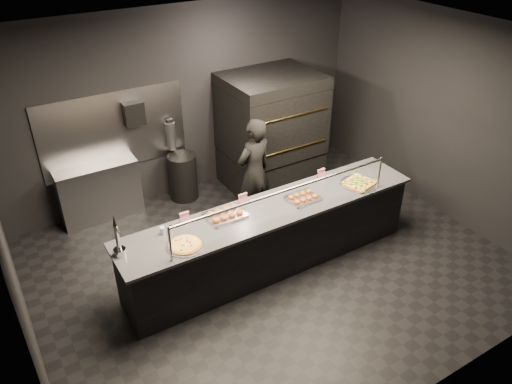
{
  "coord_description": "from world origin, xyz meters",
  "views": [
    {
      "loc": [
        -2.93,
        -4.4,
        4.39
      ],
      "look_at": [
        -0.12,
        0.2,
        1.09
      ],
      "focal_mm": 35.0,
      "sensor_mm": 36.0,
      "label": 1
    }
  ],
  "objects_px": {
    "worker": "(254,172)",
    "pizza_oven": "(271,131)",
    "towel_dispenser": "(133,113)",
    "service_counter": "(272,237)",
    "trash_bin": "(183,177)",
    "beer_tap": "(118,244)",
    "round_pizza": "(185,245)",
    "slider_tray_a": "(225,214)",
    "slider_tray_b": "(303,198)",
    "fire_extinguisher": "(171,135)",
    "prep_shelf": "(100,192)",
    "square_pizza": "(359,183)"
  },
  "relations": [
    {
      "from": "service_counter",
      "to": "slider_tray_b",
      "type": "distance_m",
      "value": 0.66
    },
    {
      "from": "round_pizza",
      "to": "trash_bin",
      "type": "height_order",
      "value": "round_pizza"
    },
    {
      "from": "beer_tap",
      "to": "towel_dispenser",
      "type": "bearing_deg",
      "value": 65.51
    },
    {
      "from": "slider_tray_b",
      "to": "square_pizza",
      "type": "xyz_separation_m",
      "value": [
        0.88,
        -0.09,
        -0.01
      ]
    },
    {
      "from": "round_pizza",
      "to": "worker",
      "type": "xyz_separation_m",
      "value": [
        1.65,
        1.22,
        -0.11
      ]
    },
    {
      "from": "fire_extinguisher",
      "to": "trash_bin",
      "type": "xyz_separation_m",
      "value": [
        0.07,
        -0.19,
        -0.68
      ]
    },
    {
      "from": "pizza_oven",
      "to": "worker",
      "type": "relative_size",
      "value": 1.15
    },
    {
      "from": "pizza_oven",
      "to": "prep_shelf",
      "type": "xyz_separation_m",
      "value": [
        -2.8,
        0.42,
        -0.52
      ]
    },
    {
      "from": "fire_extinguisher",
      "to": "trash_bin",
      "type": "bearing_deg",
      "value": -70.53
    },
    {
      "from": "beer_tap",
      "to": "round_pizza",
      "type": "bearing_deg",
      "value": -19.17
    },
    {
      "from": "towel_dispenser",
      "to": "square_pizza",
      "type": "height_order",
      "value": "towel_dispenser"
    },
    {
      "from": "towel_dispenser",
      "to": "slider_tray_a",
      "type": "distance_m",
      "value": 2.34
    },
    {
      "from": "slider_tray_a",
      "to": "beer_tap",
      "type": "bearing_deg",
      "value": -177.26
    },
    {
      "from": "fire_extinguisher",
      "to": "slider_tray_b",
      "type": "bearing_deg",
      "value": -71.74
    },
    {
      "from": "slider_tray_b",
      "to": "fire_extinguisher",
      "type": "bearing_deg",
      "value": 108.26
    },
    {
      "from": "beer_tap",
      "to": "round_pizza",
      "type": "distance_m",
      "value": 0.73
    },
    {
      "from": "prep_shelf",
      "to": "slider_tray_b",
      "type": "relative_size",
      "value": 2.62
    },
    {
      "from": "pizza_oven",
      "to": "round_pizza",
      "type": "relative_size",
      "value": 4.36
    },
    {
      "from": "square_pizza",
      "to": "trash_bin",
      "type": "height_order",
      "value": "square_pizza"
    },
    {
      "from": "towel_dispenser",
      "to": "worker",
      "type": "xyz_separation_m",
      "value": [
        1.27,
        -1.32,
        -0.72
      ]
    },
    {
      "from": "service_counter",
      "to": "towel_dispenser",
      "type": "distance_m",
      "value": 2.78
    },
    {
      "from": "square_pizza",
      "to": "service_counter",
      "type": "bearing_deg",
      "value": 174.81
    },
    {
      "from": "beer_tap",
      "to": "slider_tray_b",
      "type": "height_order",
      "value": "beer_tap"
    },
    {
      "from": "beer_tap",
      "to": "trash_bin",
      "type": "distance_m",
      "value": 2.79
    },
    {
      "from": "round_pizza",
      "to": "slider_tray_b",
      "type": "xyz_separation_m",
      "value": [
        1.73,
        0.12,
        0.01
      ]
    },
    {
      "from": "beer_tap",
      "to": "fire_extinguisher",
      "type": "bearing_deg",
      "value": 55.35
    },
    {
      "from": "fire_extinguisher",
      "to": "slider_tray_a",
      "type": "xyz_separation_m",
      "value": [
        -0.25,
        -2.25,
        -0.11
      ]
    },
    {
      "from": "beer_tap",
      "to": "worker",
      "type": "relative_size",
      "value": 0.32
    },
    {
      "from": "prep_shelf",
      "to": "square_pizza",
      "type": "height_order",
      "value": "square_pizza"
    },
    {
      "from": "prep_shelf",
      "to": "beer_tap",
      "type": "xyz_separation_m",
      "value": [
        -0.35,
        -2.23,
        0.62
      ]
    },
    {
      "from": "trash_bin",
      "to": "service_counter",
      "type": "bearing_deg",
      "value": -82.69
    },
    {
      "from": "round_pizza",
      "to": "trash_bin",
      "type": "distance_m",
      "value": 2.62
    },
    {
      "from": "worker",
      "to": "pizza_oven",
      "type": "bearing_deg",
      "value": -146.04
    },
    {
      "from": "round_pizza",
      "to": "pizza_oven",
      "type": "bearing_deg",
      "value": 39.66
    },
    {
      "from": "beer_tap",
      "to": "round_pizza",
      "type": "height_order",
      "value": "beer_tap"
    },
    {
      "from": "towel_dispenser",
      "to": "prep_shelf",
      "type": "bearing_deg",
      "value": -174.29
    },
    {
      "from": "towel_dispenser",
      "to": "worker",
      "type": "bearing_deg",
      "value": -46.15
    },
    {
      "from": "service_counter",
      "to": "worker",
      "type": "distance_m",
      "value": 1.19
    },
    {
      "from": "trash_bin",
      "to": "slider_tray_b",
      "type": "bearing_deg",
      "value": -71.84
    },
    {
      "from": "round_pizza",
      "to": "slider_tray_b",
      "type": "height_order",
      "value": "slider_tray_b"
    },
    {
      "from": "service_counter",
      "to": "fire_extinguisher",
      "type": "bearing_deg",
      "value": 98.3
    },
    {
      "from": "prep_shelf",
      "to": "fire_extinguisher",
      "type": "bearing_deg",
      "value": 3.66
    },
    {
      "from": "prep_shelf",
      "to": "worker",
      "type": "relative_size",
      "value": 0.72
    },
    {
      "from": "square_pizza",
      "to": "trash_bin",
      "type": "distance_m",
      "value": 2.89
    },
    {
      "from": "service_counter",
      "to": "slider_tray_b",
      "type": "height_order",
      "value": "service_counter"
    },
    {
      "from": "service_counter",
      "to": "trash_bin",
      "type": "bearing_deg",
      "value": 97.31
    },
    {
      "from": "pizza_oven",
      "to": "fire_extinguisher",
      "type": "bearing_deg",
      "value": 162.11
    },
    {
      "from": "round_pizza",
      "to": "service_counter",
      "type": "bearing_deg",
      "value": 6.7
    },
    {
      "from": "round_pizza",
      "to": "slider_tray_a",
      "type": "height_order",
      "value": "slider_tray_a"
    },
    {
      "from": "worker",
      "to": "slider_tray_b",
      "type": "bearing_deg",
      "value": 82.88
    }
  ]
}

